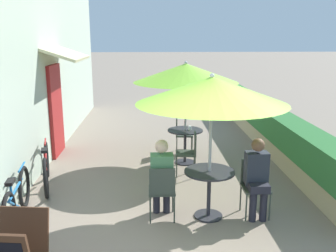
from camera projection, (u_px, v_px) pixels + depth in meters
name	position (u px, v px, depth m)	size (l,w,h in m)	color
cafe_facade_wall	(51.00, 64.00, 8.84)	(0.98, 10.80, 4.20)	#B2C1AD
planter_hedge	(267.00, 125.00, 9.48)	(0.60, 9.80, 1.01)	tan
patio_table_near	(209.00, 184.00, 5.71)	(0.77, 0.77, 0.75)	#28282D
patio_umbrella_near	(212.00, 90.00, 5.37)	(2.21, 2.21, 2.22)	#B7B7BC
cafe_chair_near_left	(254.00, 183.00, 5.82)	(0.40, 0.40, 0.87)	#384238
seated_patron_near_left	(257.00, 175.00, 5.67)	(0.34, 0.40, 1.25)	#23232D
cafe_chair_near_right	(162.00, 188.00, 5.60)	(0.40, 0.40, 0.87)	#384238
seated_patron_near_right	(162.00, 175.00, 5.67)	(0.34, 0.40, 1.25)	#23232D
patio_table_mid	(185.00, 139.00, 8.16)	(0.77, 0.77, 0.75)	#28282D
patio_umbrella_mid	(186.00, 73.00, 7.82)	(2.21, 2.21, 2.22)	#B7B7BC
cafe_chair_mid_left	(181.00, 132.00, 8.87)	(0.43, 0.43, 0.87)	#384238
cafe_chair_mid_right	(190.00, 150.00, 7.46)	(0.43, 0.43, 0.87)	#384238
coffee_cup_mid	(190.00, 128.00, 8.08)	(0.07, 0.07, 0.09)	white
bicycle_leaning	(17.00, 200.00, 5.58)	(0.27, 1.73, 0.78)	black
bicycle_second	(46.00, 167.00, 6.91)	(0.48, 1.72, 0.81)	black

